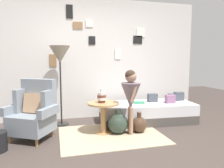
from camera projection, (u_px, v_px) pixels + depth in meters
ground_plane at (119, 151)px, 3.10m from camera, size 12.00×12.00×0.00m
gallery_wall at (94, 59)px, 4.82m from camera, size 4.80×0.12×2.60m
rug at (111, 135)px, 3.73m from camera, size 1.73×1.31×0.01m
armchair at (34, 112)px, 3.57m from camera, size 0.90×0.84×0.97m
daybed at (147, 112)px, 4.51m from camera, size 1.95×0.92×0.40m
pillow_head at (179, 96)px, 4.75m from camera, size 0.21×0.14×0.18m
pillow_mid at (173, 97)px, 4.69m from camera, size 0.21×0.13×0.16m
pillow_back at (170, 99)px, 4.46m from camera, size 0.19×0.13×0.17m
pillow_extra at (152, 98)px, 4.59m from camera, size 0.19×0.12×0.17m
side_table at (103, 111)px, 3.81m from camera, size 0.56×0.56×0.55m
vase_striped at (102, 97)px, 3.78m from camera, size 0.16×0.16×0.24m
floor_lamp at (60, 57)px, 4.20m from camera, size 0.40×0.40×1.56m
person_child at (131, 94)px, 3.72m from camera, size 0.34×0.34×1.12m
book_on_daybed at (139, 102)px, 4.46m from camera, size 0.25×0.21×0.03m
demijohn_near at (118, 123)px, 3.81m from camera, size 0.36×0.36×0.44m
demijohn_far at (139, 124)px, 3.87m from camera, size 0.28×0.28×0.37m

